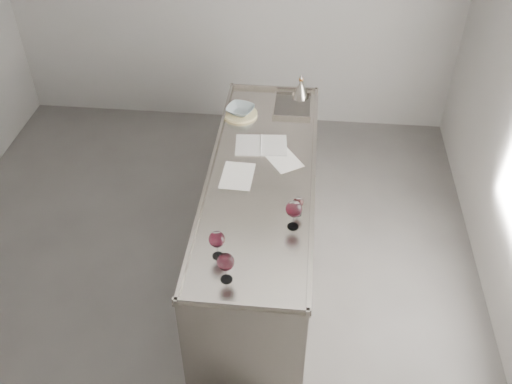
# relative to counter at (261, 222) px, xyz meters

# --- Properties ---
(room_shell) EXTENTS (4.54, 5.04, 2.84)m
(room_shell) POSITION_rel_counter_xyz_m (-0.50, -0.30, 0.93)
(room_shell) COLOR #4D4B48
(room_shell) RESTS_ON ground
(counter) EXTENTS (0.77, 2.42, 0.97)m
(counter) POSITION_rel_counter_xyz_m (0.00, 0.00, 0.00)
(counter) COLOR gray
(counter) RESTS_ON ground
(wine_glass_left) EXTENTS (0.10, 0.10, 0.20)m
(wine_glass_left) POSITION_rel_counter_xyz_m (-0.11, -1.00, 0.61)
(wine_glass_left) COLOR white
(wine_glass_left) RESTS_ON counter
(wine_glass_middle) EXTENTS (0.10, 0.10, 0.19)m
(wine_glass_middle) POSITION_rel_counter_xyz_m (-0.19, -0.82, 0.60)
(wine_glass_middle) COLOR white
(wine_glass_middle) RESTS_ON counter
(wine_glass_right) EXTENTS (0.10, 0.10, 0.21)m
(wine_glass_right) POSITION_rel_counter_xyz_m (0.25, -0.52, 0.61)
(wine_glass_right) COLOR white
(wine_glass_right) RESTS_ON counter
(wine_glass_small) EXTENTS (0.07, 0.07, 0.14)m
(wine_glass_small) POSITION_rel_counter_xyz_m (0.27, -0.40, 0.57)
(wine_glass_small) COLOR white
(wine_glass_small) RESTS_ON counter
(notebook) EXTENTS (0.41, 0.30, 0.02)m
(notebook) POSITION_rel_counter_xyz_m (-0.03, 0.34, 0.47)
(notebook) COLOR silver
(notebook) RESTS_ON counter
(loose_paper_top) EXTENTS (0.32, 0.35, 0.00)m
(loose_paper_top) POSITION_rel_counter_xyz_m (0.15, 0.18, 0.47)
(loose_paper_top) COLOR white
(loose_paper_top) RESTS_ON counter
(loose_paper_under) EXTENTS (0.23, 0.32, 0.00)m
(loose_paper_under) POSITION_rel_counter_xyz_m (-0.17, -0.04, 0.47)
(loose_paper_under) COLOR silver
(loose_paper_under) RESTS_ON counter
(trivet) EXTENTS (0.28, 0.28, 0.02)m
(trivet) POSITION_rel_counter_xyz_m (-0.24, 0.75, 0.48)
(trivet) COLOR #D0C287
(trivet) RESTS_ON counter
(ceramic_bowl) EXTENTS (0.27, 0.27, 0.05)m
(ceramic_bowl) POSITION_rel_counter_xyz_m (-0.24, 0.75, 0.51)
(ceramic_bowl) COLOR #94A6AC
(ceramic_bowl) RESTS_ON trivet
(wine_funnel) EXTENTS (0.15, 0.15, 0.22)m
(wine_funnel) POSITION_rel_counter_xyz_m (0.23, 1.08, 0.53)
(wine_funnel) COLOR gray
(wine_funnel) RESTS_ON counter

